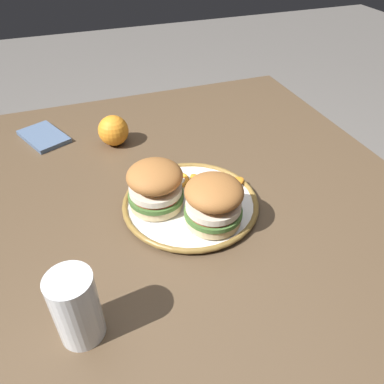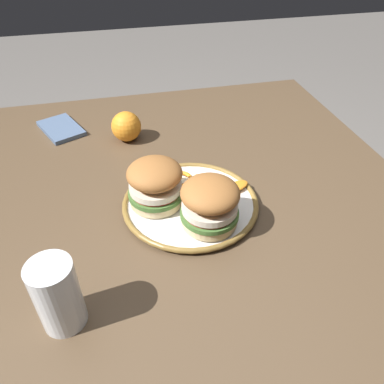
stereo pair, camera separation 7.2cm
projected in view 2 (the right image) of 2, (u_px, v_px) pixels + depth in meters
ground_plane at (188, 352)px, 1.32m from camera, size 8.00×8.00×0.00m
dining_table at (186, 222)px, 0.93m from camera, size 1.11×1.06×0.72m
dinner_plate at (192, 203)px, 0.82m from camera, size 0.30×0.30×0.02m
sandwich_half_left at (210, 203)px, 0.73m from camera, size 0.16×0.16×0.10m
sandwich_half_right at (155, 183)px, 0.78m from camera, size 0.16×0.16×0.10m
orange_peel_curled at (180, 179)px, 0.87m from camera, size 0.08×0.08×0.01m
orange_peel_strip_long at (202, 184)px, 0.86m from camera, size 0.08×0.04×0.01m
orange_peel_strip_short at (236, 186)px, 0.85m from camera, size 0.05×0.07×0.01m
drinking_glass at (59, 299)px, 0.58m from camera, size 0.07×0.07×0.13m
whole_orange at (126, 126)px, 1.03m from camera, size 0.08×0.08×0.08m
folded_napkin at (61, 128)px, 1.09m from camera, size 0.17×0.14×0.01m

